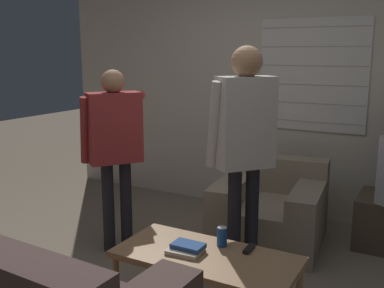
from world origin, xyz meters
The scene contains 8 objects.
wall_back centered at (0.01, 2.03, 1.28)m, with size 5.20×0.08×2.55m.
armchair_beige centered at (0.26, 1.24, 0.29)m, with size 1.00×0.99×0.72m.
coffee_table centered at (0.33, -0.16, 0.42)m, with size 1.13×0.54×0.46m.
person_left_standing centered at (-0.84, 0.43, 0.97)m, with size 0.52×0.77×1.55m.
person_right_standing centered at (0.30, 0.48, 1.10)m, with size 0.56×0.81×1.73m.
book_stack centered at (0.21, -0.20, 0.48)m, with size 0.22×0.18×0.06m.
soda_can centered at (0.36, 0.00, 0.52)m, with size 0.07×0.07×0.13m.
spare_remote centered at (0.54, 0.02, 0.47)m, with size 0.04×0.13×0.02m.
Camera 1 is at (1.50, -2.46, 1.68)m, focal length 42.00 mm.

